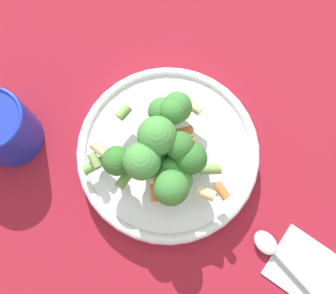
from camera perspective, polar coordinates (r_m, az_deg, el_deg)
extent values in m
plane|color=maroon|center=(0.57, 0.00, -1.40)|extent=(3.00, 3.00, 0.00)
cylinder|color=silver|center=(0.55, 0.00, -0.99)|extent=(0.25, 0.25, 0.03)
torus|color=silver|center=(0.54, 0.00, -0.56)|extent=(0.25, 0.25, 0.01)
cylinder|color=#8CB766|center=(0.52, -1.97, -0.98)|extent=(0.02, 0.02, 0.02)
sphere|color=#33722D|center=(0.49, -2.08, -0.09)|extent=(0.04, 0.04, 0.04)
cylinder|color=#8CB766|center=(0.51, 1.18, -5.24)|extent=(0.01, 0.01, 0.02)
sphere|color=#479342|center=(0.48, 1.25, -4.68)|extent=(0.04, 0.04, 0.04)
cylinder|color=#8CB766|center=(0.51, 1.31, 4.94)|extent=(0.01, 0.01, 0.02)
sphere|color=#3D8438|center=(0.49, 1.38, 5.95)|extent=(0.04, 0.04, 0.04)
cylinder|color=#8CB766|center=(0.51, -3.42, -2.79)|extent=(0.01, 0.01, 0.01)
sphere|color=#33722D|center=(0.49, -3.56, -2.26)|extent=(0.03, 0.03, 0.03)
cylinder|color=#8CB766|center=(0.50, -7.07, -2.68)|extent=(0.01, 0.01, 0.02)
sphere|color=#33722D|center=(0.48, -7.43, -2.00)|extent=(0.04, 0.04, 0.04)
cylinder|color=#8CB766|center=(0.49, -1.51, 0.52)|extent=(0.02, 0.02, 0.02)
sphere|color=#479342|center=(0.46, -1.61, 1.63)|extent=(0.05, 0.05, 0.05)
cylinder|color=#8CB766|center=(0.49, -3.46, -3.06)|extent=(0.02, 0.02, 0.02)
sphere|color=#479342|center=(0.46, -3.69, -2.19)|extent=(0.05, 0.05, 0.05)
cylinder|color=#8CB766|center=(0.49, 0.43, -6.53)|extent=(0.02, 0.02, 0.02)
sphere|color=#3D8438|center=(0.46, 0.45, -5.95)|extent=(0.04, 0.04, 0.04)
cylinder|color=#8CB766|center=(0.51, 0.74, 4.31)|extent=(0.01, 0.01, 0.02)
sphere|color=#3D8438|center=(0.48, 0.78, 5.28)|extent=(0.03, 0.03, 0.03)
cylinder|color=#8CB766|center=(0.50, 3.19, -2.32)|extent=(0.01, 0.01, 0.02)
sphere|color=#33722D|center=(0.47, 3.36, -1.60)|extent=(0.04, 0.04, 0.04)
cylinder|color=#8CB766|center=(0.51, 0.48, -4.25)|extent=(0.01, 0.01, 0.02)
sphere|color=#479342|center=(0.48, 0.51, -3.62)|extent=(0.04, 0.04, 0.04)
cylinder|color=#8CB766|center=(0.54, 1.36, 4.73)|extent=(0.01, 0.01, 0.01)
sphere|color=#479342|center=(0.52, 1.42, 5.60)|extent=(0.04, 0.04, 0.04)
cylinder|color=#8CB766|center=(0.52, -0.87, 4.35)|extent=(0.01, 0.01, 0.01)
sphere|color=#3D8438|center=(0.50, -0.90, 5.20)|extent=(0.04, 0.04, 0.04)
cylinder|color=#8CB766|center=(0.49, 1.81, -0.51)|extent=(0.01, 0.01, 0.02)
sphere|color=#33722D|center=(0.47, 1.90, 0.30)|extent=(0.04, 0.04, 0.04)
cylinder|color=#729E4C|center=(0.51, 4.00, -1.79)|extent=(0.03, 0.03, 0.01)
cylinder|color=#729E4C|center=(0.51, 6.19, -3.24)|extent=(0.03, 0.03, 0.01)
cylinder|color=beige|center=(0.52, 3.71, 5.83)|extent=(0.02, 0.02, 0.01)
cylinder|color=beige|center=(0.49, -1.16, -4.97)|extent=(0.03, 0.02, 0.01)
cylinder|color=beige|center=(0.51, -9.88, -0.21)|extent=(0.02, 0.02, 0.01)
cylinder|color=#729E4C|center=(0.52, -6.44, 4.99)|extent=(0.01, 0.02, 0.01)
cylinder|color=orange|center=(0.52, 2.39, 2.09)|extent=(0.02, 0.03, 0.01)
cylinder|color=orange|center=(0.50, -2.03, -6.65)|extent=(0.02, 0.02, 0.01)
cylinder|color=orange|center=(0.50, 2.38, 0.33)|extent=(0.02, 0.03, 0.01)
cylinder|color=#729E4C|center=(0.51, -10.57, -2.03)|extent=(0.02, 0.02, 0.01)
cylinder|color=orange|center=(0.49, 7.84, -6.32)|extent=(0.02, 0.02, 0.01)
cylinder|color=#729E4C|center=(0.50, -6.31, -4.61)|extent=(0.02, 0.03, 0.01)
cylinder|color=#729E4C|center=(0.52, -10.71, -2.66)|extent=(0.02, 0.03, 0.01)
cylinder|color=beige|center=(0.48, 5.56, -6.72)|extent=(0.02, 0.02, 0.01)
cylinder|color=beige|center=(0.53, 1.64, 6.86)|extent=(0.03, 0.02, 0.01)
cylinder|color=#192DAD|center=(0.58, -22.89, 2.42)|extent=(0.09, 0.09, 0.09)
cube|color=#B2BCC6|center=(0.58, 20.70, -17.07)|extent=(0.13, 0.10, 0.01)
cylinder|color=silver|center=(0.57, 20.13, -19.22)|extent=(0.13, 0.02, 0.01)
ellipsoid|color=silver|center=(0.56, 14.05, -13.25)|extent=(0.04, 0.03, 0.01)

